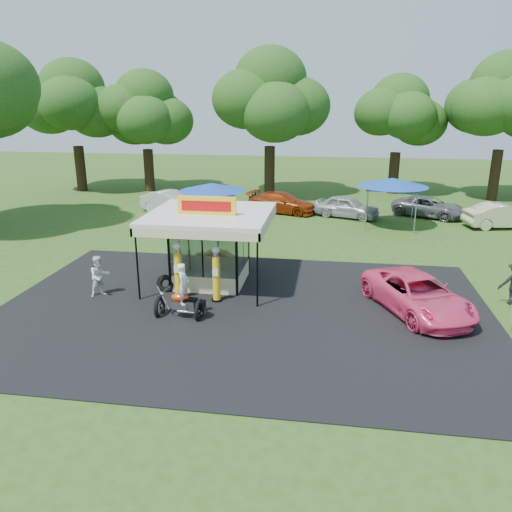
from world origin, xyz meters
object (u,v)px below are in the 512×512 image
object	(u,v)px
bg_car_c	(347,207)
tent_west	(212,187)
spectator_west	(100,276)
motorcycle	(182,296)
bg_car_a	(171,202)
bg_car_d	(429,207)
kiosk_car	(222,259)
bg_car_e	(503,216)
bg_car_b	(282,203)
pink_sedan	(417,294)
gas_pump_left	(178,272)
tent_east	(392,183)
gas_station_kiosk	(211,246)
gas_pump_right	(216,275)

from	to	relation	value
bg_car_c	tent_west	world-z (taller)	tent_west
spectator_west	motorcycle	bearing A→B (deg)	-66.87
spectator_west	bg_car_a	distance (m)	16.63
bg_car_d	bg_car_a	bearing A→B (deg)	123.27
spectator_west	bg_car_c	bearing A→B (deg)	12.16
kiosk_car	bg_car_e	distance (m)	19.98
bg_car_b	pink_sedan	bearing A→B (deg)	-141.11
bg_car_c	pink_sedan	bearing A→B (deg)	-150.95
motorcycle	tent_west	distance (m)	14.49
gas_pump_left	pink_sedan	bearing A→B (deg)	0.41
bg_car_c	tent_east	world-z (taller)	tent_east
bg_car_c	bg_car_e	xyz separation A→B (m)	(10.19, -1.55, 0.03)
gas_pump_left	bg_car_a	size ratio (longest dim) A/B	0.51
motorcycle	gas_station_kiosk	bearing A→B (deg)	90.10
gas_pump_right	spectator_west	xyz separation A→B (m)	(-5.16, -0.15, -0.27)
gas_station_kiosk	bg_car_e	size ratio (longest dim) A/B	1.09
gas_station_kiosk	bg_car_d	bearing A→B (deg)	51.88
gas_pump_right	pink_sedan	distance (m)	8.22
spectator_west	tent_east	size ratio (longest dim) A/B	0.39
kiosk_car	bg_car_a	world-z (taller)	bg_car_a
bg_car_d	tent_west	xyz separation A→B (m)	(-14.84, -5.69, 2.01)
bg_car_d	bg_car_e	xyz separation A→B (m)	(4.25, -2.74, 0.10)
gas_pump_right	bg_car_c	world-z (taller)	gas_pump_right
tent_west	gas_pump_left	bearing A→B (deg)	-83.28
motorcycle	bg_car_c	xyz separation A→B (m)	(6.72, 18.71, -0.12)
kiosk_car	bg_car_a	size ratio (longest dim) A/B	0.56
kiosk_car	tent_east	xyz separation A→B (m)	(9.31, 10.20, 2.49)
spectator_west	tent_east	xyz separation A→B (m)	(13.71, 14.75, 2.07)
bg_car_e	kiosk_car	bearing A→B (deg)	110.95
spectator_west	tent_west	world-z (taller)	tent_west
gas_pump_right	bg_car_d	size ratio (longest dim) A/B	0.48
pink_sedan	spectator_west	xyz separation A→B (m)	(-13.37, -0.28, 0.15)
gas_station_kiosk	gas_pump_right	bearing A→B (deg)	-71.00
gas_pump_left	gas_station_kiosk	bearing A→B (deg)	66.68
bg_car_b	bg_car_d	world-z (taller)	bg_car_b
bg_car_c	tent_east	distance (m)	4.21
motorcycle	tent_east	world-z (taller)	tent_east
gas_station_kiosk	gas_pump_left	bearing A→B (deg)	-113.32
bg_car_a	tent_west	distance (m)	6.06
bg_car_e	pink_sedan	bearing A→B (deg)	140.73
bg_car_b	bg_car_d	xyz separation A→B (m)	(10.77, 0.28, -0.04)
bg_car_a	tent_west	bearing A→B (deg)	-106.81
gas_pump_left	tent_east	xyz separation A→B (m)	(10.22, 14.54, 1.76)
bg_car_b	bg_car_e	xyz separation A→B (m)	(15.02, -2.46, 0.05)
motorcycle	tent_east	bearing A→B (deg)	62.79
gas_pump_left	pink_sedan	world-z (taller)	gas_pump_left
gas_station_kiosk	pink_sedan	world-z (taller)	gas_station_kiosk
motorcycle	gas_pump_right	bearing A→B (deg)	65.42
bg_car_c	tent_east	bearing A→B (deg)	-108.71
bg_car_c	tent_east	size ratio (longest dim) A/B	0.99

